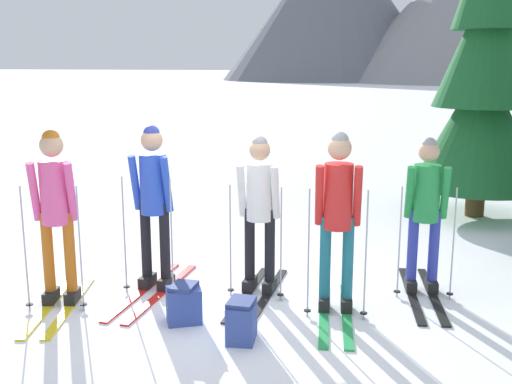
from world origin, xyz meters
TOP-DOWN VIEW (x-y plane):
  - ground_plane at (0.00, 0.00)m, footprint 400.00×400.00m
  - skier_in_pink at (-1.71, -0.53)m, footprint 0.68×1.60m
  - skier_in_blue at (-0.93, 0.08)m, footprint 0.61×1.78m
  - skier_in_white at (0.19, 0.26)m, footprint 0.61×1.62m
  - skier_in_red at (1.04, -0.03)m, footprint 0.61×1.60m
  - skier_in_green at (1.88, 0.69)m, footprint 0.61×1.65m
  - pine_tree_mid at (2.79, 4.34)m, footprint 2.04×2.04m
  - backpack_on_snow_front at (0.30, -0.91)m, footprint 0.27×0.34m
  - backpack_on_snow_beside at (-0.33, -0.66)m, footprint 0.39×0.36m

SIDE VIEW (x-z plane):
  - ground_plane at x=0.00m, z-range 0.00..0.00m
  - backpack_on_snow_front at x=0.30m, z-range 0.00..0.38m
  - backpack_on_snow_beside at x=-0.33m, z-range 0.00..0.38m
  - skier_in_white at x=0.19m, z-range 0.08..1.77m
  - skier_in_green at x=1.88m, z-range 0.10..1.78m
  - skier_in_blue at x=-0.93m, z-range 0.09..1.88m
  - skier_in_pink at x=-1.71m, z-range 0.10..1.89m
  - skier_in_red at x=1.04m, z-range 0.12..1.91m
  - pine_tree_mid at x=2.79m, z-range -0.21..4.72m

